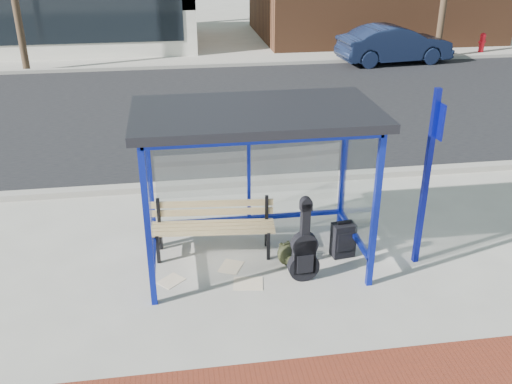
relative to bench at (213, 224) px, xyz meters
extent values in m
plane|color=#B2ADA0|center=(0.59, -0.46, -0.50)|extent=(120.00, 120.00, 0.00)
cube|color=gray|center=(0.59, 2.44, -0.44)|extent=(60.00, 0.25, 0.12)
cube|color=black|center=(0.59, 7.54, -0.50)|extent=(60.00, 10.00, 0.00)
cube|color=gray|center=(0.59, 12.64, -0.44)|extent=(60.00, 0.25, 0.12)
cube|color=#B2ADA0|center=(0.59, 14.54, -0.49)|extent=(60.00, 4.00, 0.01)
cube|color=#0D1B95|center=(-0.91, -1.21, 0.65)|extent=(0.08, 0.08, 2.30)
cube|color=#0D1B95|center=(2.09, -1.21, 0.65)|extent=(0.08, 0.08, 2.30)
cube|color=#0D1B95|center=(-0.91, 0.29, 0.65)|extent=(0.08, 0.08, 2.30)
cube|color=#0D1B95|center=(2.09, 0.29, 0.65)|extent=(0.08, 0.08, 2.30)
cube|color=#0D1B95|center=(0.59, 0.29, 1.76)|extent=(3.00, 0.08, 0.08)
cube|color=#0D1B95|center=(0.59, -1.21, 1.76)|extent=(3.00, 0.08, 0.08)
cube|color=#0D1B95|center=(-0.91, -0.46, 1.76)|extent=(0.08, 1.50, 0.08)
cube|color=#0D1B95|center=(2.09, -0.46, 1.76)|extent=(0.08, 1.50, 0.08)
cube|color=#0D1B95|center=(0.59, 0.29, -0.10)|extent=(3.00, 0.08, 0.06)
cube|color=#0D1B95|center=(-0.91, -0.46, -0.10)|extent=(0.08, 1.50, 0.06)
cube|color=#0D1B95|center=(2.09, -0.46, -0.10)|extent=(0.08, 1.50, 0.06)
cube|color=#0D1B95|center=(0.59, 0.29, 0.85)|extent=(0.05, 0.05, 1.90)
cube|color=silver|center=(0.59, 0.29, 0.81)|extent=(2.84, 0.01, 1.82)
cube|color=silver|center=(-0.91, -0.46, 0.81)|extent=(0.02, 1.34, 1.82)
cube|color=silver|center=(2.09, -0.46, 0.81)|extent=(0.02, 1.34, 1.82)
cube|color=black|center=(0.59, -0.46, 1.86)|extent=(3.30, 1.80, 0.12)
cube|color=black|center=(-0.85, -0.19, -0.27)|extent=(0.06, 0.06, 0.47)
cube|color=black|center=(-0.81, 0.21, -0.06)|extent=(0.06, 0.06, 0.88)
cube|color=black|center=(-0.83, 0.01, -0.27)|extent=(0.09, 0.42, 0.05)
cube|color=black|center=(0.80, -0.34, -0.27)|extent=(0.06, 0.06, 0.47)
cube|color=black|center=(0.84, 0.06, -0.06)|extent=(0.06, 0.06, 0.88)
cube|color=black|center=(0.82, -0.14, -0.27)|extent=(0.09, 0.42, 0.05)
cube|color=#DDB47F|center=(-0.02, -0.23, -0.03)|extent=(1.86, 0.26, 0.04)
cube|color=#DDB47F|center=(-0.01, -0.12, -0.03)|extent=(1.86, 0.26, 0.04)
cube|color=#DDB47F|center=(0.00, -0.01, -0.03)|extent=(1.86, 0.26, 0.04)
cube|color=#DDB47F|center=(0.01, 0.11, -0.03)|extent=(1.86, 0.26, 0.04)
cube|color=#DDB47F|center=(0.01, 0.15, 0.12)|extent=(1.86, 0.20, 0.10)
cube|color=#DDB47F|center=(0.01, 0.15, 0.27)|extent=(1.86, 0.20, 0.10)
cylinder|color=black|center=(1.20, -0.95, -0.27)|extent=(0.46, 0.16, 0.45)
cylinder|color=black|center=(1.20, -0.95, 0.08)|extent=(0.38, 0.15, 0.37)
cube|color=black|center=(1.20, -0.95, -0.10)|extent=(0.33, 0.15, 0.54)
cube|color=black|center=(1.20, -0.95, 0.44)|extent=(0.13, 0.12, 0.54)
cube|color=black|center=(1.20, -0.95, 0.68)|extent=(0.17, 0.12, 0.11)
cube|color=black|center=(1.94, -0.40, -0.22)|extent=(0.37, 0.26, 0.54)
cylinder|color=black|center=(1.82, -0.42, -0.47)|extent=(0.08, 0.20, 0.05)
cylinder|color=black|center=(2.07, -0.39, -0.47)|extent=(0.08, 0.20, 0.05)
cube|color=black|center=(1.94, -0.40, 0.08)|extent=(0.22, 0.07, 0.04)
cube|color=black|center=(1.96, -0.52, -0.20)|extent=(0.28, 0.05, 0.30)
ellipsoid|color=black|center=(1.05, -0.51, -0.32)|extent=(0.34, 0.28, 0.35)
ellipsoid|color=black|center=(1.08, -0.62, -0.37)|extent=(0.20, 0.16, 0.18)
cube|color=black|center=(1.05, -0.50, -0.16)|extent=(0.10, 0.06, 0.03)
cube|color=navy|center=(2.99, -0.72, 0.84)|extent=(0.08, 0.08, 2.68)
cube|color=navy|center=(3.04, -0.72, 1.73)|extent=(0.04, 0.34, 0.50)
cube|color=white|center=(-0.68, -0.71, -0.50)|extent=(0.44, 0.43, 0.01)
cube|color=white|center=(0.41, -0.95, -0.49)|extent=(0.46, 0.39, 0.01)
cube|color=white|center=(0.21, -0.47, -0.50)|extent=(0.43, 0.47, 0.01)
imported|color=#16213F|center=(7.60, 12.28, 0.18)|extent=(4.23, 1.84, 1.35)
cylinder|color=#B70D17|center=(11.75, 13.58, -0.19)|extent=(0.20, 0.20, 0.61)
sphere|color=#B70D17|center=(11.75, 13.58, 0.14)|extent=(0.22, 0.22, 0.22)
cylinder|color=#B70D17|center=(11.75, 13.58, -0.09)|extent=(0.34, 0.21, 0.10)
camera|label=1|loc=(-0.50, -7.66, 4.15)|focal=40.00mm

